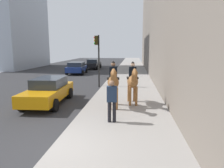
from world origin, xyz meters
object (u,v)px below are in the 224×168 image
object	(u,v)px
mounted_horse_far	(133,81)
pedestrian_greeting	(112,98)
traffic_light_near_curb	(98,53)
car_near_lane	(77,68)
car_far_lane	(49,90)
mounted_horse_near	(113,82)
car_mid_lane	(93,64)

from	to	relation	value
mounted_horse_far	pedestrian_greeting	size ratio (longest dim) A/B	1.33
mounted_horse_far	traffic_light_near_curb	bearing A→B (deg)	-158.49
car_near_lane	mounted_horse_far	bearing A→B (deg)	-156.23
pedestrian_greeting	car_far_lane	distance (m)	4.86
car_far_lane	traffic_light_near_curb	world-z (taller)	traffic_light_near_curb
pedestrian_greeting	car_near_lane	size ratio (longest dim) A/B	0.41
car_near_lane	car_far_lane	size ratio (longest dim) A/B	0.90
mounted_horse_far	car_far_lane	bearing A→B (deg)	-96.54
car_near_lane	car_far_lane	xyz separation A→B (m)	(-13.51, -2.10, -0.02)
mounted_horse_far	car_far_lane	xyz separation A→B (m)	(0.02, 4.66, -0.62)
mounted_horse_far	pedestrian_greeting	distance (m)	3.05
mounted_horse_near	car_near_lane	world-z (taller)	mounted_horse_near
pedestrian_greeting	car_mid_lane	size ratio (longest dim) A/B	0.39
mounted_horse_near	car_mid_lane	xyz separation A→B (m)	(20.88, 5.05, -0.67)
pedestrian_greeting	traffic_light_near_curb	size ratio (longest dim) A/B	0.42
car_far_lane	traffic_light_near_curb	bearing A→B (deg)	157.68
mounted_horse_near	traffic_light_near_curb	xyz separation A→B (m)	(6.01, 1.80, 1.28)
mounted_horse_far	car_mid_lane	distance (m)	20.98
mounted_horse_near	mounted_horse_far	distance (m)	1.24
traffic_light_near_curb	car_far_lane	bearing A→B (deg)	159.98
mounted_horse_far	car_mid_lane	bearing A→B (deg)	-169.68
traffic_light_near_curb	mounted_horse_near	bearing A→B (deg)	-163.34
pedestrian_greeting	car_far_lane	size ratio (longest dim) A/B	0.37
car_mid_lane	car_far_lane	bearing A→B (deg)	5.19
mounted_horse_near	mounted_horse_far	world-z (taller)	mounted_horse_near
car_far_lane	car_near_lane	bearing A→B (deg)	-173.45
car_mid_lane	traffic_light_near_curb	world-z (taller)	traffic_light_near_curb
car_mid_lane	traffic_light_near_curb	bearing A→B (deg)	13.67
car_near_lane	traffic_light_near_curb	bearing A→B (deg)	-157.05
mounted_horse_near	pedestrian_greeting	size ratio (longest dim) A/B	1.37
mounted_horse_near	mounted_horse_far	xyz separation A→B (m)	(0.79, -0.96, -0.06)
traffic_light_near_curb	pedestrian_greeting	bearing A→B (deg)	-166.53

